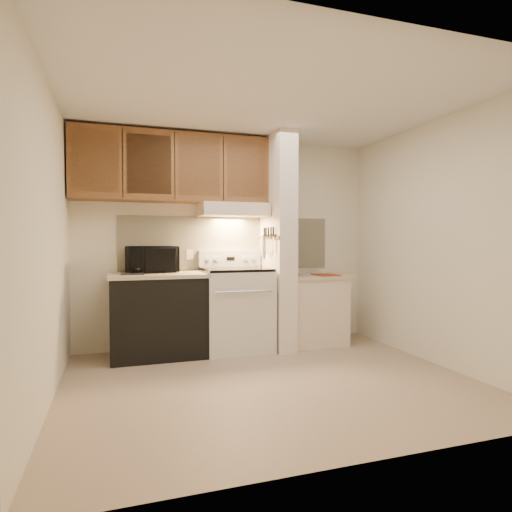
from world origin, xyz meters
name	(u,v)px	position (x,y,z in m)	size (l,w,h in m)	color
floor	(270,381)	(0.00, 0.00, 0.00)	(3.60, 3.60, 0.00)	tan
ceiling	(271,100)	(0.00, 0.00, 2.50)	(3.60, 3.60, 0.00)	white
wall_back	(229,242)	(0.00, 1.50, 1.25)	(3.60, 0.02, 2.50)	#F0E8CE
wall_left	(48,243)	(-1.80, 0.00, 1.25)	(0.02, 3.00, 2.50)	#F0E8CE
wall_right	(436,242)	(1.80, 0.00, 1.25)	(0.02, 3.00, 2.50)	#F0E8CE
backsplash	(229,243)	(0.00, 1.49, 1.24)	(2.60, 0.02, 0.63)	#F3EAC5
range_body	(236,310)	(0.00, 1.16, 0.46)	(0.76, 0.65, 0.92)	silver
oven_window	(244,311)	(0.00, 0.84, 0.50)	(0.50, 0.01, 0.30)	black
oven_handle	(245,291)	(0.00, 0.80, 0.72)	(0.02, 0.02, 0.65)	silver
cooktop	(236,269)	(0.00, 1.16, 0.94)	(0.74, 0.64, 0.03)	black
range_backguard	(230,258)	(0.00, 1.44, 1.05)	(0.76, 0.08, 0.20)	silver
range_display	(231,258)	(0.00, 1.40, 1.05)	(0.10, 0.01, 0.04)	black
range_knob_left_outer	(208,259)	(-0.28, 1.40, 1.05)	(0.05, 0.05, 0.02)	silver
range_knob_left_inner	(216,259)	(-0.18, 1.40, 1.05)	(0.05, 0.05, 0.02)	silver
range_knob_right_inner	(245,258)	(0.18, 1.40, 1.05)	(0.05, 0.05, 0.02)	silver
range_knob_right_outer	(253,258)	(0.28, 1.40, 1.05)	(0.05, 0.05, 0.02)	silver
dishwasher_front	(158,317)	(-0.88, 1.17, 0.43)	(1.00, 0.63, 0.87)	black
left_countertop	(158,275)	(-0.88, 1.17, 0.89)	(1.04, 0.67, 0.04)	beige
spoon_rest	(132,274)	(-1.15, 1.02, 0.92)	(0.23, 0.07, 0.02)	black
teal_jar	(155,267)	(-0.89, 1.39, 0.96)	(0.09, 0.09, 0.10)	#28696C
outlet	(190,255)	(-0.48, 1.48, 1.10)	(0.08, 0.01, 0.12)	beige
microwave	(152,259)	(-0.93, 1.31, 1.06)	(0.53, 0.36, 0.29)	black
partition_pillar	(278,242)	(0.51, 1.15, 1.25)	(0.22, 0.70, 2.50)	white
pillar_trim	(268,238)	(0.39, 1.15, 1.30)	(0.01, 0.70, 0.04)	brown
knife_strip	(269,236)	(0.39, 1.10, 1.32)	(0.02, 0.42, 0.04)	black
knife_blade_a	(274,245)	(0.38, 0.93, 1.22)	(0.01, 0.04, 0.16)	silver
knife_handle_a	(273,231)	(0.38, 0.94, 1.37)	(0.02, 0.02, 0.10)	black
knife_blade_b	(270,245)	(0.38, 1.03, 1.21)	(0.01, 0.04, 0.18)	silver
knife_handle_b	(271,231)	(0.38, 1.01, 1.37)	(0.02, 0.02, 0.10)	black
knife_blade_c	(268,246)	(0.38, 1.11, 1.20)	(0.01, 0.04, 0.20)	silver
knife_handle_c	(268,232)	(0.38, 1.10, 1.37)	(0.02, 0.02, 0.10)	black
knife_blade_d	(266,244)	(0.38, 1.18, 1.22)	(0.01, 0.04, 0.16)	silver
knife_handle_d	(266,232)	(0.38, 1.19, 1.37)	(0.02, 0.02, 0.10)	black
knife_blade_e	(264,245)	(0.38, 1.27, 1.21)	(0.01, 0.04, 0.18)	silver
knife_handle_e	(264,232)	(0.38, 1.25, 1.37)	(0.02, 0.02, 0.10)	black
oven_mitt	(262,247)	(0.38, 1.32, 1.19)	(0.03, 0.09, 0.22)	gray
right_cab_base	(313,311)	(0.97, 1.15, 0.40)	(0.70, 0.60, 0.81)	beige
right_countertop	(313,276)	(0.97, 1.15, 0.83)	(0.74, 0.64, 0.04)	beige
red_folder	(326,275)	(1.07, 1.00, 0.86)	(0.25, 0.33, 0.01)	#953319
white_box	(322,272)	(1.19, 1.33, 0.87)	(0.15, 0.10, 0.04)	white
range_hood	(233,210)	(0.00, 1.28, 1.62)	(0.78, 0.44, 0.15)	beige
hood_lip	(238,213)	(0.00, 1.07, 1.58)	(0.78, 0.04, 0.06)	beige
upper_cabinets	(173,168)	(-0.69, 1.32, 2.08)	(2.18, 0.33, 0.77)	brown
cab_door_a	(95,161)	(-1.51, 1.17, 2.08)	(0.46, 0.01, 0.63)	brown
cab_gap_a	(123,163)	(-1.23, 1.16, 2.08)	(0.01, 0.01, 0.73)	black
cab_door_b	(149,164)	(-0.96, 1.17, 2.08)	(0.46, 0.01, 0.63)	brown
cab_gap_b	(175,166)	(-0.69, 1.16, 2.08)	(0.01, 0.01, 0.73)	black
cab_door_c	(199,167)	(-0.42, 1.17, 2.08)	(0.46, 0.01, 0.63)	brown
cab_gap_c	(223,168)	(-0.14, 1.16, 2.08)	(0.01, 0.01, 0.73)	black
cab_door_d	(246,169)	(0.13, 1.17, 2.08)	(0.46, 0.01, 0.63)	brown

